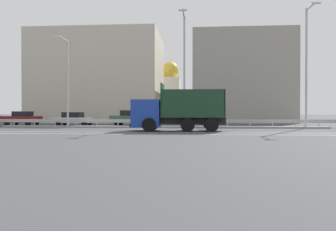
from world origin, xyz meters
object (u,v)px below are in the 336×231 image
Objects in this scene: median_road_sign at (213,113)px; street_lamp_3 at (307,63)px; street_lamp_1 at (67,78)px; parked_car_2 at (74,119)px; church_tower at (170,92)px; street_lamp_2 at (184,66)px; parked_car_3 at (131,118)px; dump_truck at (167,114)px; parked_car_1 at (22,118)px.

street_lamp_3 reaches higher than median_road_sign.
street_lamp_1 is 21.85m from street_lamp_3.
parked_car_2 is 0.40× the size of church_tower.
street_lamp_3 is at bearing -64.77° from church_tower.
street_lamp_1 is at bearing -178.36° from street_lamp_2.
church_tower reaches higher than street_lamp_1.
street_lamp_1 is 31.78m from church_tower.
church_tower reaches higher than parked_car_3.
street_lamp_1 is at bearing 65.90° from dump_truck.
parked_car_2 is at bearing 158.32° from street_lamp_2.
street_lamp_2 is at bearing 1.64° from street_lamp_1.
street_lamp_2 is at bearing 69.32° from parked_car_2.
street_lamp_2 is 2.21× the size of parked_car_2.
parked_car_2 is at bearing 162.00° from median_road_sign.
median_road_sign is 31.41m from church_tower.
church_tower is (-2.28, 35.19, 3.95)m from dump_truck.
street_lamp_3 reaches higher than street_lamp_1.
parked_car_3 reaches higher than parked_car_1.
dump_truck is 6.02m from median_road_sign.
street_lamp_3 is at bearing 79.31° from parked_car_2.
street_lamp_1 is at bearing -41.53° from parked_car_3.
street_lamp_3 is at bearing -95.16° from parked_car_1.
median_road_sign is at bearing -39.94° from dump_truck.
street_lamp_3 is 18.28m from parked_car_3.
parked_car_1 is (-18.03, 4.79, -4.92)m from street_lamp_2.
street_lamp_3 is (12.10, 4.67, 4.59)m from dump_truck.
parked_car_3 is (4.99, 5.44, -3.80)m from street_lamp_1.
dump_truck is at bearing -129.72° from median_road_sign.
parked_car_1 is (-20.69, 4.77, -0.58)m from median_road_sign.
church_tower reaches higher than street_lamp_2.
dump_truck is 19.29m from parked_car_1.
median_road_sign reaches higher than parked_car_3.
dump_truck is 0.70× the size of street_lamp_2.
dump_truck is at bearing -158.89° from street_lamp_3.
parked_car_1 is 5.87m from parked_car_2.
parked_car_1 is 0.88× the size of parked_car_2.
median_road_sign is at bearing 1.40° from street_lamp_1.
parked_car_3 is at bearing 149.19° from median_road_sign.
church_tower is (7.43, 30.89, 0.62)m from street_lamp_1.
street_lamp_1 is 10.95m from street_lamp_2.
parked_car_1 is 0.92× the size of parked_car_3.
median_road_sign reaches higher than parked_car_2.
parked_car_2 is at bearing 49.05° from dump_truck.
street_lamp_3 is 2.39× the size of parked_car_3.
street_lamp_3 reaches higher than dump_truck.
median_road_sign is 9.99m from parked_car_3.
street_lamp_1 is 8.30m from parked_car_3.
street_lamp_1 is at bearing -121.46° from parked_car_1.
street_lamp_2 is at bearing -179.57° from median_road_sign.
median_road_sign is 0.25× the size of street_lamp_2.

